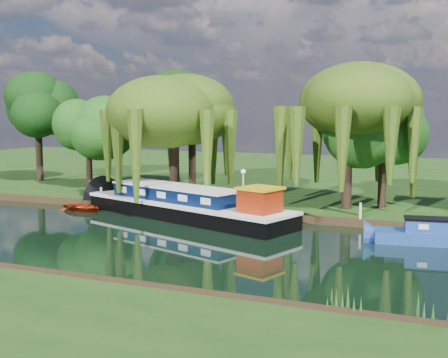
% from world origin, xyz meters
% --- Properties ---
extents(ground, '(120.00, 120.00, 0.00)m').
position_xyz_m(ground, '(0.00, 0.00, 0.00)').
color(ground, black).
extents(far_bank, '(120.00, 52.00, 0.45)m').
position_xyz_m(far_bank, '(0.00, 34.00, 0.23)').
color(far_bank, '#17360E').
rests_on(far_bank, ground).
extents(dutch_barge, '(16.50, 8.69, 3.42)m').
position_xyz_m(dutch_barge, '(-2.03, 6.60, 0.85)').
color(dutch_barge, black).
rests_on(dutch_barge, ground).
extents(red_dinghy, '(3.70, 2.99, 0.68)m').
position_xyz_m(red_dinghy, '(-10.19, 6.40, 0.00)').
color(red_dinghy, maroon).
rests_on(red_dinghy, ground).
extents(willow_left, '(7.36, 7.36, 8.82)m').
position_xyz_m(willow_left, '(-4.93, 10.51, 6.85)').
color(willow_left, black).
rests_on(willow_left, far_bank).
extents(willow_right, '(7.42, 7.42, 9.04)m').
position_xyz_m(willow_right, '(7.48, 11.94, 7.04)').
color(willow_right, black).
rests_on(willow_right, far_bank).
extents(tree_far_left, '(4.75, 4.75, 7.66)m').
position_xyz_m(tree_far_left, '(-15.03, 13.92, 5.70)').
color(tree_far_left, black).
rests_on(tree_far_left, far_bank).
extents(tree_far_back, '(5.57, 5.57, 9.37)m').
position_xyz_m(tree_far_back, '(-22.83, 16.72, 6.98)').
color(tree_far_back, black).
rests_on(tree_far_back, far_bank).
extents(tree_far_mid, '(5.72, 5.72, 9.36)m').
position_xyz_m(tree_far_mid, '(-7.24, 18.29, 6.89)').
color(tree_far_mid, black).
rests_on(tree_far_mid, far_bank).
extents(tree_far_right, '(4.91, 4.91, 8.03)m').
position_xyz_m(tree_far_right, '(9.67, 13.23, 5.98)').
color(tree_far_right, black).
rests_on(tree_far_right, far_bank).
extents(lamppost, '(0.36, 0.36, 2.56)m').
position_xyz_m(lamppost, '(0.50, 10.50, 2.42)').
color(lamppost, silver).
rests_on(lamppost, far_bank).
extents(mooring_posts, '(19.16, 0.16, 1.00)m').
position_xyz_m(mooring_posts, '(-0.50, 8.40, 0.95)').
color(mooring_posts, silver).
rests_on(mooring_posts, far_bank).
extents(reeds_near, '(33.70, 1.50, 1.10)m').
position_xyz_m(reeds_near, '(6.87, -7.57, 0.55)').
color(reeds_near, '#204A13').
rests_on(reeds_near, ground).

